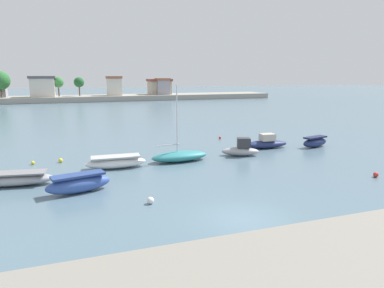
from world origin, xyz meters
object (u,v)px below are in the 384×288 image
(moored_boat_2, at_px, (116,162))
(mooring_buoy_2, at_px, (150,200))
(moored_boat_4, at_px, (241,150))
(mooring_buoy_3, at_px, (61,160))
(mooring_buoy_4, at_px, (376,175))
(moored_boat_6, at_px, (315,142))
(moored_boat_1, at_px, (79,184))
(moored_boat_3, at_px, (180,156))
(moored_boat_5, at_px, (265,143))
(mooring_buoy_1, at_px, (33,163))
(moored_boat_0, at_px, (13,179))
(mooring_buoy_0, at_px, (220,138))

(moored_boat_2, relative_size, mooring_buoy_2, 11.86)
(moored_boat_2, bearing_deg, mooring_buoy_2, -81.97)
(moored_boat_4, height_order, mooring_buoy_3, moored_boat_4)
(mooring_buoy_4, bearing_deg, moored_boat_6, 74.46)
(moored_boat_6, relative_size, mooring_buoy_3, 9.61)
(moored_boat_1, distance_m, moored_boat_6, 24.83)
(moored_boat_2, height_order, mooring_buoy_2, moored_boat_2)
(moored_boat_6, height_order, mooring_buoy_2, moored_boat_6)
(mooring_buoy_2, height_order, mooring_buoy_4, mooring_buoy_2)
(moored_boat_3, distance_m, mooring_buoy_2, 10.32)
(moored_boat_2, relative_size, moored_boat_3, 0.74)
(moored_boat_5, bearing_deg, mooring_buoy_4, -75.18)
(moored_boat_3, distance_m, mooring_buoy_1, 12.50)
(moored_boat_4, bearing_deg, mooring_buoy_2, -118.08)
(moored_boat_1, distance_m, mooring_buoy_4, 21.30)
(moored_boat_6, bearing_deg, mooring_buoy_1, 162.57)
(moored_boat_4, relative_size, mooring_buoy_2, 9.02)
(mooring_buoy_1, bearing_deg, moored_boat_0, -96.85)
(moored_boat_1, height_order, mooring_buoy_1, moored_boat_1)
(moored_boat_0, height_order, moored_boat_3, moored_boat_3)
(moored_boat_3, height_order, mooring_buoy_4, moored_boat_3)
(mooring_buoy_3, xyz_separation_m, mooring_buoy_4, (22.29, -12.41, 0.00))
(moored_boat_3, bearing_deg, mooring_buoy_1, 163.03)
(moored_boat_0, height_order, moored_boat_1, moored_boat_1)
(moored_boat_1, height_order, moored_boat_2, moored_boat_1)
(moored_boat_3, relative_size, moored_boat_4, 1.77)
(moored_boat_4, relative_size, moored_boat_5, 0.74)
(moored_boat_2, bearing_deg, moored_boat_5, 12.03)
(moored_boat_1, bearing_deg, mooring_buoy_4, -23.46)
(moored_boat_1, relative_size, moored_boat_4, 1.15)
(moored_boat_0, distance_m, mooring_buoy_3, 6.37)
(moored_boat_4, height_order, moored_boat_5, moored_boat_4)
(moored_boat_6, bearing_deg, moored_boat_3, 170.53)
(moored_boat_3, relative_size, mooring_buoy_0, 21.91)
(mooring_buoy_4, bearing_deg, moored_boat_2, 153.25)
(moored_boat_0, xyz_separation_m, moored_boat_2, (7.23, 2.30, 0.03))
(moored_boat_6, relative_size, mooring_buoy_0, 11.92)
(mooring_buoy_0, relative_size, mooring_buoy_4, 0.80)
(moored_boat_3, relative_size, mooring_buoy_3, 17.66)
(moored_boat_4, relative_size, mooring_buoy_3, 9.99)
(mooring_buoy_3, bearing_deg, moored_boat_1, -81.27)
(moored_boat_5, relative_size, moored_boat_6, 1.40)
(moored_boat_3, bearing_deg, moored_boat_0, -171.30)
(moored_boat_6, bearing_deg, moored_boat_1, -177.65)
(moored_boat_1, xyz_separation_m, moored_boat_6, (23.89, 6.78, -0.06))
(mooring_buoy_1, height_order, mooring_buoy_3, mooring_buoy_3)
(moored_boat_1, xyz_separation_m, mooring_buoy_0, (16.31, 14.38, -0.44))
(moored_boat_1, xyz_separation_m, mooring_buoy_2, (3.93, -3.50, -0.38))
(moored_boat_0, xyz_separation_m, moored_boat_1, (4.23, -2.99, 0.14))
(moored_boat_2, xyz_separation_m, moored_boat_6, (20.88, 1.48, 0.06))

